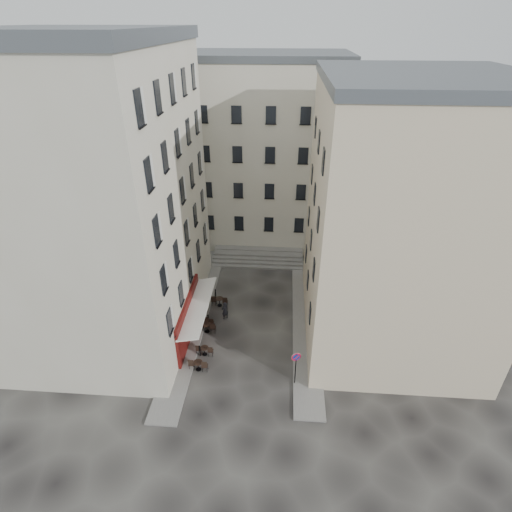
# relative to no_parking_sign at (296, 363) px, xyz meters

# --- Properties ---
(ground) EXTENTS (90.00, 90.00, 0.00)m
(ground) POSITION_rel_no_parking_sign_xyz_m (-3.59, 3.12, -1.98)
(ground) COLOR black
(ground) RESTS_ON ground
(sidewalk_left) EXTENTS (2.00, 22.00, 0.12)m
(sidewalk_left) POSITION_rel_no_parking_sign_xyz_m (-8.09, 7.12, -1.92)
(sidewalk_left) COLOR slate
(sidewalk_left) RESTS_ON ground
(sidewalk_right) EXTENTS (2.00, 18.00, 0.12)m
(sidewalk_right) POSITION_rel_no_parking_sign_xyz_m (0.91, 6.12, -1.92)
(sidewalk_right) COLOR slate
(sidewalk_right) RESTS_ON ground
(building_left) EXTENTS (12.20, 16.20, 20.60)m
(building_left) POSITION_rel_no_parking_sign_xyz_m (-14.09, 6.12, 8.33)
(building_left) COLOR #BDB7A2
(building_left) RESTS_ON ground
(building_right) EXTENTS (12.20, 14.20, 18.60)m
(building_right) POSITION_rel_no_parking_sign_xyz_m (6.91, 6.62, 7.33)
(building_right) COLOR beige
(building_right) RESTS_ON ground
(building_back) EXTENTS (18.20, 10.20, 18.60)m
(building_back) POSITION_rel_no_parking_sign_xyz_m (-4.59, 22.12, 7.33)
(building_back) COLOR #BDB7A2
(building_back) RESTS_ON ground
(cafe_storefront) EXTENTS (1.74, 7.30, 3.50)m
(cafe_storefront) POSITION_rel_no_parking_sign_xyz_m (-7.90, 4.12, -0.10)
(cafe_storefront) COLOR #420D09
(cafe_storefront) RESTS_ON ground
(stone_steps) EXTENTS (9.00, 3.15, 0.80)m
(stone_steps) POSITION_rel_no_parking_sign_xyz_m (-3.59, 15.70, -1.58)
(stone_steps) COLOR #5B5957
(stone_steps) RESTS_ON ground
(bollard_near) EXTENTS (0.12, 0.12, 0.98)m
(bollard_near) POSITION_rel_no_parking_sign_xyz_m (-6.84, 2.12, -1.45)
(bollard_near) COLOR black
(bollard_near) RESTS_ON ground
(bollard_mid) EXTENTS (0.12, 0.12, 0.98)m
(bollard_mid) POSITION_rel_no_parking_sign_xyz_m (-6.84, 5.62, -1.45)
(bollard_mid) COLOR black
(bollard_mid) RESTS_ON ground
(bollard_far) EXTENTS (0.12, 0.12, 0.98)m
(bollard_far) POSITION_rel_no_parking_sign_xyz_m (-6.84, 9.12, -1.45)
(bollard_far) COLOR black
(bollard_far) RESTS_ON ground
(no_parking_sign) EXTENTS (0.61, 0.22, 2.79)m
(no_parking_sign) POSITION_rel_no_parking_sign_xyz_m (0.00, 0.00, 0.00)
(no_parking_sign) COLOR black
(no_parking_sign) RESTS_ON ground
(bistro_table_a) EXTENTS (1.35, 0.63, 0.95)m
(bistro_table_a) POSITION_rel_no_parking_sign_xyz_m (-6.68, 0.78, -1.49)
(bistro_table_a) COLOR black
(bistro_table_a) RESTS_ON ground
(bistro_table_b) EXTENTS (1.26, 0.59, 0.88)m
(bistro_table_b) POSITION_rel_no_parking_sign_xyz_m (-6.51, 2.27, -1.53)
(bistro_table_b) COLOR black
(bistro_table_b) RESTS_ON ground
(bistro_table_c) EXTENTS (1.40, 0.65, 0.98)m
(bistro_table_c) POSITION_rel_no_parking_sign_xyz_m (-6.79, 4.74, -1.48)
(bistro_table_c) COLOR black
(bistro_table_c) RESTS_ON ground
(bistro_table_d) EXTENTS (1.26, 0.59, 0.89)m
(bistro_table_d) POSITION_rel_no_parking_sign_xyz_m (-6.97, 5.37, -1.53)
(bistro_table_d) COLOR black
(bistro_table_d) RESTS_ON ground
(bistro_table_e) EXTENTS (1.40, 0.66, 0.98)m
(bistro_table_e) POSITION_rel_no_parking_sign_xyz_m (-6.32, 8.11, -1.48)
(bistro_table_e) COLOR black
(bistro_table_e) RESTS_ON ground
(pedestrian) EXTENTS (0.70, 0.67, 1.61)m
(pedestrian) POSITION_rel_no_parking_sign_xyz_m (-5.61, 6.47, -1.17)
(pedestrian) COLOR black
(pedestrian) RESTS_ON ground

